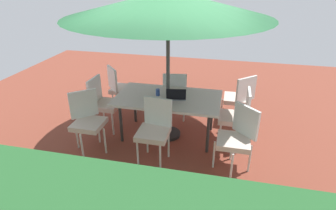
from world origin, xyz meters
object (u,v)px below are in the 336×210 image
patio_umbrella (168,4)px  chair_northeast (87,119)px  chair_west (237,115)px  chair_northwest (237,136)px  chair_south (175,93)px  laptop (176,97)px  chair_north (155,128)px  chair_southwest (239,97)px  chair_east (103,101)px  chair_southeast (120,87)px  dining_table (168,100)px  cup (158,92)px

patio_umbrella → chair_northeast: patio_umbrella is taller
chair_west → chair_northwest: bearing=-0.1°
chair_south → laptop: bearing=94.2°
chair_north → chair_southwest: bearing=56.7°
chair_east → chair_northwest: same height
chair_south → chair_southeast: bearing=-11.0°
patio_umbrella → chair_west: patio_umbrella is taller
dining_table → chair_northeast: bearing=31.0°
chair_east → chair_southeast: (-0.04, -0.72, 0.00)m
laptop → cup: laptop is taller
chair_north → chair_east: bearing=155.2°
cup → chair_east: bearing=2.3°
dining_table → chair_south: chair_south is taller
chair_southeast → cup: (-0.97, 0.68, 0.25)m
chair_southwest → cup: bearing=-16.1°
chair_southwest → laptop: (1.04, 0.79, 0.24)m
chair_northwest → chair_southeast: same height
chair_west → chair_southeast: bearing=-107.8°
dining_table → laptop: 0.19m
chair_east → laptop: (-1.34, 0.04, 0.24)m
chair_east → cup: bearing=-85.4°
chair_west → chair_north: (1.19, 0.71, 0.00)m
dining_table → cup: (0.18, -0.03, 0.11)m
laptop → chair_northwest: bearing=138.3°
dining_table → cup: bearing=-8.1°
chair_southeast → chair_southwest: bearing=-132.1°
chair_northwest → chair_east: bearing=-152.3°
cup → chair_northeast: bearing=36.6°
chair_southwest → laptop: bearing=-6.1°
chair_east → cup: chair_east is taller
chair_west → chair_southwest: same height
chair_east → chair_southeast: size_ratio=1.00×
chair_northeast → chair_southeast: 1.39m
chair_southwest → chair_north: same height
chair_east → chair_north: same height
dining_table → chair_east: (1.19, 0.01, -0.14)m
chair_west → chair_southeast: (2.30, -0.72, 0.00)m
patio_umbrella → chair_west: bearing=179.2°
chair_northeast → chair_north: bearing=-42.8°
cup → chair_west: bearing=178.2°
chair_east → laptop: chair_east is taller
patio_umbrella → chair_southeast: size_ratio=3.17×
dining_table → chair_southeast: 1.36m
laptop → patio_umbrella: bearing=-30.4°
laptop → chair_east: bearing=-11.5°
dining_table → laptop: laptop is taller
chair_east → chair_northwest: (-2.35, 0.67, 0.00)m
dining_table → chair_south: size_ratio=1.80×
chair_south → chair_southeast: size_ratio=1.00×
patio_umbrella → cup: bearing=-8.1°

